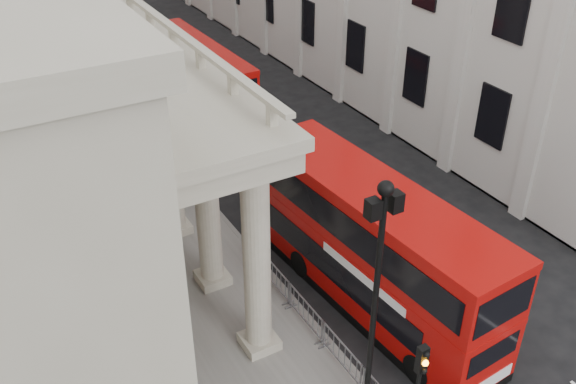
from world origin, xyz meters
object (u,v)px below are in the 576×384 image
at_px(lamp_post_north, 81,6).
at_px(bus_near, 373,245).
at_px(pedestrian_a, 168,208).
at_px(lamp_post_south, 376,290).
at_px(bus_far, 198,81).
at_px(pedestrian_c, 172,191).
at_px(pedestrian_b, 146,233).
at_px(lamp_post_mid, 170,92).
at_px(traffic_light, 419,383).

bearing_deg(lamp_post_north, bus_near, -83.63).
bearing_deg(pedestrian_a, lamp_post_north, 91.88).
height_order(lamp_post_south, bus_far, lamp_post_south).
bearing_deg(lamp_post_north, pedestrian_c, -93.46).
xyz_separation_m(pedestrian_b, pedestrian_c, (2.20, 2.70, -0.07)).
relative_size(lamp_post_mid, pedestrian_b, 4.48).
xyz_separation_m(lamp_post_south, lamp_post_mid, (0.00, 16.00, 0.00)).
relative_size(lamp_post_south, pedestrian_c, 4.86).
bearing_deg(pedestrian_a, lamp_post_mid, 69.57).
distance_m(lamp_post_south, pedestrian_a, 13.25).
distance_m(lamp_post_mid, pedestrian_a, 5.50).
distance_m(lamp_post_south, lamp_post_mid, 16.00).
relative_size(lamp_post_north, bus_far, 0.78).
height_order(lamp_post_mid, bus_near, lamp_post_mid).
relative_size(lamp_post_north, pedestrian_b, 4.48).
distance_m(lamp_post_mid, pedestrian_c, 4.61).
distance_m(pedestrian_b, pedestrian_c, 3.49).
height_order(pedestrian_a, pedestrian_b, pedestrian_b).
height_order(lamp_post_mid, bus_far, lamp_post_mid).
xyz_separation_m(traffic_light, bus_near, (3.01, 6.18, -0.49)).
bearing_deg(bus_far, pedestrian_b, -124.11).
xyz_separation_m(bus_near, pedestrian_c, (-4.20, 9.70, -1.64)).
bearing_deg(pedestrian_c, bus_near, -38.97).
distance_m(pedestrian_a, pedestrian_b, 2.03).
bearing_deg(lamp_post_south, bus_near, 53.29).
bearing_deg(pedestrian_c, lamp_post_mid, 90.39).
relative_size(lamp_post_south, lamp_post_mid, 1.00).
relative_size(lamp_post_south, pedestrian_b, 4.48).
height_order(bus_far, pedestrian_a, bus_far).
relative_size(bus_near, pedestrian_a, 6.44).
bearing_deg(lamp_post_south, pedestrian_a, 98.20).
relative_size(bus_far, pedestrian_a, 5.81).
distance_m(bus_near, pedestrian_a, 9.84).
height_order(bus_far, pedestrian_c, bus_far).
distance_m(lamp_post_south, pedestrian_b, 12.26).
bearing_deg(lamp_post_north, pedestrian_b, -98.98).
distance_m(lamp_post_mid, bus_near, 12.45).
xyz_separation_m(lamp_post_south, bus_near, (3.11, 4.17, -2.29)).
bearing_deg(traffic_light, pedestrian_a, 97.47).
relative_size(lamp_post_mid, bus_near, 0.71).
xyz_separation_m(pedestrian_a, pedestrian_c, (0.71, 1.32, -0.06)).
bearing_deg(bus_far, pedestrian_c, -121.81).
bearing_deg(traffic_light, pedestrian_b, 104.44).
height_order(lamp_post_north, bus_far, lamp_post_north).
bearing_deg(pedestrian_c, traffic_light, -58.08).
bearing_deg(pedestrian_b, lamp_post_mid, -142.50).
relative_size(lamp_post_north, pedestrian_c, 4.86).
distance_m(lamp_post_south, bus_far, 22.83).
bearing_deg(lamp_post_mid, pedestrian_a, -117.62).
bearing_deg(pedestrian_b, pedestrian_a, -155.37).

